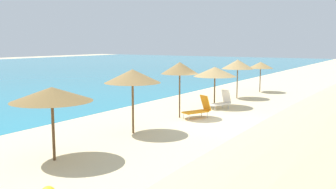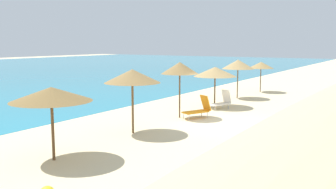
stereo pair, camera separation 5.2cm
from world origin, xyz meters
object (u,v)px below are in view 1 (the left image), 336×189
(beach_umbrella_4, at_px, (215,72))
(beach_umbrella_6, at_px, (261,65))
(beach_umbrella_1, at_px, (52,94))
(lounge_chair_0, at_px, (221,102))
(beach_umbrella_2, at_px, (132,76))
(lounge_chair_1, at_px, (199,109))
(beach_umbrella_5, at_px, (238,64))
(beach_umbrella_3, at_px, (180,68))

(beach_umbrella_4, xyz_separation_m, beach_umbrella_6, (8.26, -0.05, -0.02))
(beach_umbrella_1, xyz_separation_m, beach_umbrella_4, (12.39, 0.00, -0.07))
(beach_umbrella_6, xyz_separation_m, lounge_chair_0, (-8.63, -0.58, -1.69))
(beach_umbrella_6, bearing_deg, beach_umbrella_2, 179.53)
(beach_umbrella_1, xyz_separation_m, beach_umbrella_6, (20.64, -0.04, -0.09))
(beach_umbrella_2, relative_size, beach_umbrella_6, 1.16)
(beach_umbrella_6, distance_m, lounge_chair_0, 8.81)
(beach_umbrella_2, bearing_deg, lounge_chair_1, -11.30)
(beach_umbrella_5, bearing_deg, lounge_chair_1, -172.59)
(beach_umbrella_4, height_order, beach_umbrella_6, beach_umbrella_4)
(beach_umbrella_3, xyz_separation_m, beach_umbrella_6, (12.25, -0.15, -0.46))
(beach_umbrella_1, relative_size, lounge_chair_1, 1.66)
(beach_umbrella_1, height_order, lounge_chair_0, beach_umbrella_1)
(beach_umbrella_5, bearing_deg, beach_umbrella_4, -177.24)
(beach_umbrella_4, xyz_separation_m, lounge_chair_1, (-3.56, -0.80, -1.65))
(beach_umbrella_2, relative_size, beach_umbrella_5, 1.02)
(beach_umbrella_3, height_order, lounge_chair_0, beach_umbrella_3)
(beach_umbrella_3, xyz_separation_m, beach_umbrella_4, (3.99, -0.11, -0.44))
(beach_umbrella_6, height_order, lounge_chair_0, beach_umbrella_6)
(beach_umbrella_5, distance_m, lounge_chair_0, 4.95)
(beach_umbrella_3, relative_size, beach_umbrella_6, 1.22)
(beach_umbrella_5, relative_size, lounge_chair_1, 1.69)
(beach_umbrella_4, bearing_deg, lounge_chair_1, -167.36)
(beach_umbrella_5, height_order, lounge_chair_1, beach_umbrella_5)
(beach_umbrella_4, height_order, lounge_chair_1, beach_umbrella_4)
(beach_umbrella_4, relative_size, beach_umbrella_6, 1.08)
(lounge_chair_1, bearing_deg, beach_umbrella_3, 50.80)
(beach_umbrella_6, bearing_deg, lounge_chair_0, -176.15)
(beach_umbrella_2, xyz_separation_m, lounge_chair_0, (7.60, -0.71, -2.04))
(beach_umbrella_1, xyz_separation_m, lounge_chair_0, (12.01, -0.62, -1.78))
(beach_umbrella_2, xyz_separation_m, beach_umbrella_4, (7.97, -0.09, -0.33))
(lounge_chair_0, xyz_separation_m, lounge_chair_1, (-3.18, -0.17, 0.06))
(lounge_chair_1, bearing_deg, beach_umbrella_6, -61.25)
(beach_umbrella_4, height_order, beach_umbrella_5, beach_umbrella_5)
(beach_umbrella_1, height_order, lounge_chair_1, beach_umbrella_1)
(beach_umbrella_2, distance_m, beach_umbrella_3, 3.98)
(beach_umbrella_2, bearing_deg, beach_umbrella_1, -178.83)
(beach_umbrella_4, bearing_deg, beach_umbrella_6, -0.33)
(beach_umbrella_3, xyz_separation_m, lounge_chair_1, (0.43, -0.90, -2.10))
(lounge_chair_1, bearing_deg, beach_umbrella_1, 109.99)
(beach_umbrella_1, relative_size, beach_umbrella_2, 0.96)
(beach_umbrella_2, height_order, beach_umbrella_3, beach_umbrella_3)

